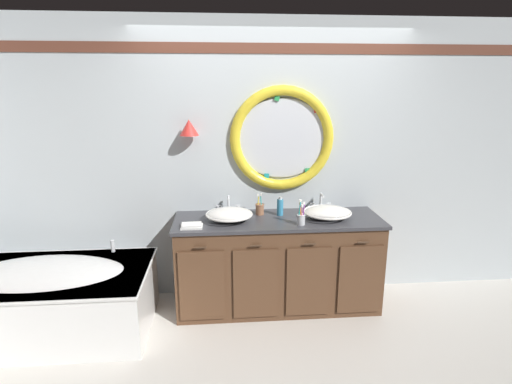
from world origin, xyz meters
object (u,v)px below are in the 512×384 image
object	(u,v)px
toothbrush_holder_left	(260,209)
sink_basin_right	(327,212)
soap_dispenser	(280,207)
bathtub	(46,296)
folded_hand_towel	(192,226)
sink_basin_left	(229,214)
toothbrush_holder_right	(301,218)

from	to	relation	value
toothbrush_holder_left	sink_basin_right	bearing A→B (deg)	-14.87
sink_basin_right	soap_dispenser	bearing A→B (deg)	163.40
soap_dispenser	bathtub	bearing A→B (deg)	-169.59
soap_dispenser	toothbrush_holder_left	bearing A→B (deg)	169.11
folded_hand_towel	sink_basin_left	bearing A→B (deg)	25.88
sink_basin_left	soap_dispenser	bearing A→B (deg)	14.60
soap_dispenser	sink_basin_right	bearing A→B (deg)	-16.60
sink_basin_right	toothbrush_holder_right	xyz separation A→B (m)	(-0.27, -0.16, 0.00)
sink_basin_right	toothbrush_holder_right	bearing A→B (deg)	-149.75
toothbrush_holder_right	folded_hand_towel	world-z (taller)	toothbrush_holder_right
bathtub	soap_dispenser	xyz separation A→B (m)	(1.99, 0.37, 0.61)
toothbrush_holder_left	folded_hand_towel	xyz separation A→B (m)	(-0.60, -0.31, -0.04)
sink_basin_left	folded_hand_towel	xyz separation A→B (m)	(-0.32, -0.15, -0.04)
bathtub	soap_dispenser	world-z (taller)	soap_dispenser
sink_basin_left	soap_dispenser	world-z (taller)	soap_dispenser
bathtub	folded_hand_towel	xyz separation A→B (m)	(1.21, 0.09, 0.54)
bathtub	toothbrush_holder_right	distance (m)	2.21
folded_hand_towel	soap_dispenser	bearing A→B (deg)	19.36
sink_basin_left	folded_hand_towel	world-z (taller)	sink_basin_left
sink_basin_right	toothbrush_holder_left	world-z (taller)	toothbrush_holder_left
toothbrush_holder_right	folded_hand_towel	distance (m)	0.93
bathtub	sink_basin_left	world-z (taller)	sink_basin_left
soap_dispenser	sink_basin_left	bearing A→B (deg)	-165.40
soap_dispenser	folded_hand_towel	world-z (taller)	soap_dispenser
toothbrush_holder_left	toothbrush_holder_right	bearing A→B (deg)	-44.13
sink_basin_right	folded_hand_towel	xyz separation A→B (m)	(-1.20, -0.15, -0.04)
sink_basin_left	folded_hand_towel	size ratio (longest dim) A/B	2.31
folded_hand_towel	toothbrush_holder_right	bearing A→B (deg)	-0.16
toothbrush_holder_left	folded_hand_towel	size ratio (longest dim) A/B	1.11
toothbrush_holder_right	folded_hand_towel	bearing A→B (deg)	179.84
folded_hand_towel	sink_basin_right	bearing A→B (deg)	7.35
bathtub	sink_basin_left	size ratio (longest dim) A/B	4.09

